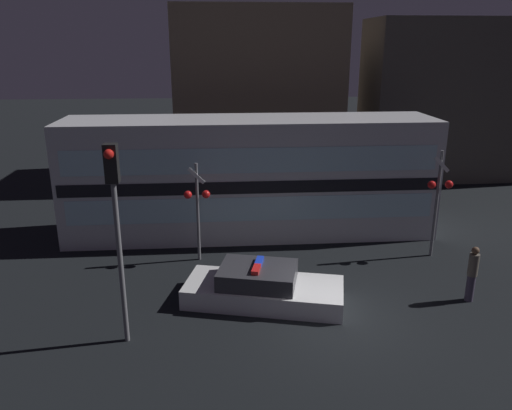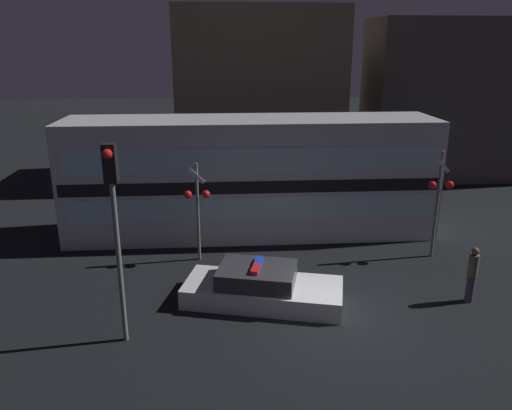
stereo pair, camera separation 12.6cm
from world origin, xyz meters
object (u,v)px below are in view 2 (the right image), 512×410
(crossing_signal_near, at_px, (439,194))
(traffic_light_corner, at_px, (114,206))
(police_car, at_px, (261,288))
(pedestrian, at_px, (472,274))
(train, at_px, (251,177))

(crossing_signal_near, height_order, traffic_light_corner, traffic_light_corner)
(police_car, bearing_deg, crossing_signal_near, 37.88)
(pedestrian, xyz_separation_m, traffic_light_corner, (-9.68, -1.34, 2.72))
(police_car, distance_m, traffic_light_corner, 5.11)
(train, distance_m, crossing_signal_near, 6.93)
(crossing_signal_near, bearing_deg, train, 154.54)
(pedestrian, height_order, traffic_light_corner, traffic_light_corner)
(traffic_light_corner, bearing_deg, pedestrian, 7.86)
(police_car, xyz_separation_m, crossing_signal_near, (6.30, 2.79, 1.88))
(train, height_order, police_car, train)
(police_car, distance_m, crossing_signal_near, 7.14)
(crossing_signal_near, xyz_separation_m, traffic_light_corner, (-9.92, -4.55, 1.28))
(police_car, bearing_deg, pedestrian, 10.00)
(crossing_signal_near, bearing_deg, police_car, -156.13)
(police_car, relative_size, traffic_light_corner, 0.96)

